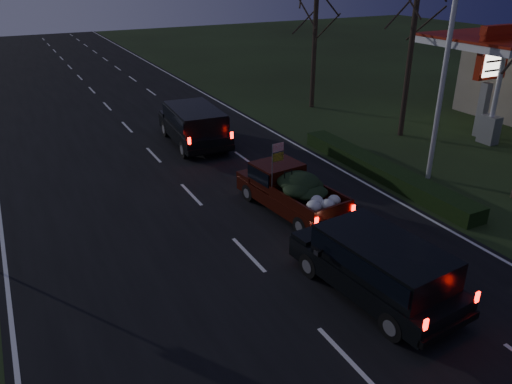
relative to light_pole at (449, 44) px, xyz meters
name	(u,v)px	position (x,y,z in m)	size (l,w,h in m)	color
ground	(248,255)	(-9.50, -2.00, -5.48)	(120.00, 120.00, 0.00)	black
road_asphalt	(248,255)	(-9.50, -2.00, -5.47)	(14.00, 120.00, 0.02)	black
hedge_row	(381,170)	(-1.70, 1.00, -5.18)	(1.00, 10.00, 0.60)	black
light_pole	(449,44)	(0.00, 0.00, 0.00)	(0.50, 0.90, 9.16)	silver
gas_price_pylon	(492,63)	(6.50, 2.99, -1.71)	(2.00, 0.41, 5.57)	gray
gas_canopy	(504,46)	(8.50, 4.00, -1.13)	(7.10, 6.10, 4.88)	silver
bare_tree_mid	(416,7)	(3.00, 5.00, 0.87)	(3.60, 3.60, 8.50)	black
bare_tree_far	(316,20)	(2.00, 12.00, -0.25)	(3.60, 3.60, 7.00)	black
pickup_truck	(290,188)	(-6.78, 0.06, -4.58)	(2.26, 4.77, 2.41)	#330D07
lead_suv	(194,122)	(-7.19, 8.52, -4.32)	(2.59, 5.50, 1.54)	black
rear_suv	(379,263)	(-7.37, -5.48, -4.42)	(2.59, 5.06, 1.41)	black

